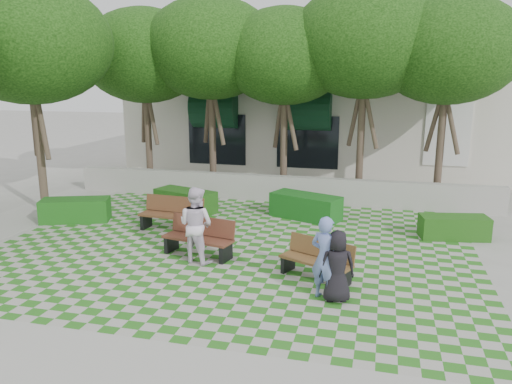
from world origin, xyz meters
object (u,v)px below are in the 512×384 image
(person_blue, at_px, (325,258))
(bench_east, at_px, (317,260))
(bench_mid, at_px, (199,238))
(hedge_midleft, at_px, (185,201))
(bench_west, at_px, (172,215))
(hedge_east, at_px, (454,227))
(person_dark, at_px, (337,266))
(hedge_west, at_px, (76,210))
(person_white, at_px, (196,225))
(hedge_midright, at_px, (306,207))

(person_blue, bearing_deg, bench_east, -51.62)
(bench_mid, distance_m, hedge_midleft, 4.17)
(bench_west, bearing_deg, hedge_east, 13.27)
(person_dark, bearing_deg, bench_west, -49.69)
(bench_west, height_order, hedge_west, bench_west)
(person_white, bearing_deg, hedge_west, -10.51)
(hedge_east, bearing_deg, bench_west, -171.05)
(person_dark, bearing_deg, bench_mid, -41.16)
(hedge_midright, height_order, person_blue, person_blue)
(person_dark, bearing_deg, hedge_east, -134.63)
(hedge_midright, height_order, hedge_midleft, hedge_midright)
(hedge_east, xyz_separation_m, hedge_midright, (-4.19, 0.94, 0.07))
(bench_east, height_order, person_blue, person_blue)
(hedge_east, bearing_deg, hedge_west, -174.24)
(bench_east, relative_size, hedge_midleft, 0.83)
(bench_west, height_order, person_dark, person_dark)
(hedge_midright, relative_size, person_blue, 1.28)
(hedge_west, distance_m, person_blue, 8.72)
(hedge_east, xyz_separation_m, person_white, (-6.12, -3.36, 0.59))
(hedge_midright, bearing_deg, bench_mid, -117.30)
(bench_east, distance_m, hedge_west, 8.09)
(bench_west, distance_m, hedge_midright, 4.11)
(hedge_midleft, xyz_separation_m, person_dark, (5.39, -5.46, 0.36))
(person_white, bearing_deg, person_dark, 173.52)
(bench_mid, bearing_deg, person_dark, -14.09)
(hedge_east, distance_m, person_dark, 5.44)
(hedge_midright, height_order, person_white, person_white)
(bench_mid, relative_size, person_blue, 1.10)
(bench_east, height_order, hedge_west, bench_east)
(hedge_midleft, bearing_deg, person_white, -64.45)
(bench_west, distance_m, hedge_west, 3.21)
(hedge_east, relative_size, person_blue, 1.05)
(bench_mid, xyz_separation_m, bench_west, (-1.49, 1.75, 0.01))
(bench_mid, relative_size, person_white, 1.03)
(hedge_east, relative_size, hedge_midleft, 0.87)
(bench_east, distance_m, bench_west, 5.10)
(hedge_west, bearing_deg, person_dark, -23.72)
(bench_east, bearing_deg, hedge_east, 73.01)
(person_blue, bearing_deg, hedge_midright, -54.79)
(bench_east, height_order, hedge_midright, bench_east)
(bench_mid, height_order, person_blue, person_blue)
(person_dark, bearing_deg, hedge_midright, -89.93)
(bench_west, height_order, person_white, person_white)
(hedge_midleft, xyz_separation_m, person_blue, (5.15, -5.41, 0.49))
(bench_west, bearing_deg, hedge_midright, 35.88)
(bench_east, xyz_separation_m, bench_mid, (-2.98, 0.71, 0.04))
(hedge_east, bearing_deg, person_blue, -122.38)
(bench_west, relative_size, person_blue, 1.10)
(bench_east, xyz_separation_m, hedge_east, (3.22, 3.67, -0.10))
(bench_mid, distance_m, hedge_west, 5.05)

